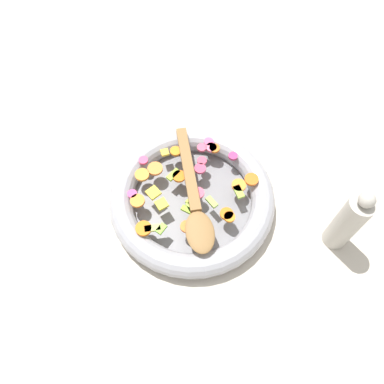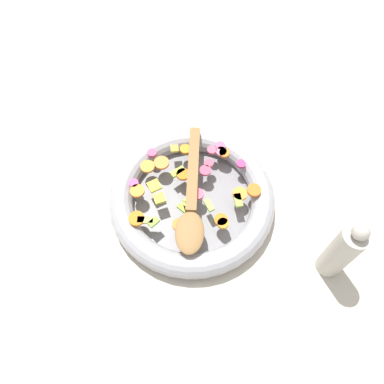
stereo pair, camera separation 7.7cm
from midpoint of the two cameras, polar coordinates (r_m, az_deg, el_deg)
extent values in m
plane|color=beige|center=(0.81, 2.70, -1.95)|extent=(4.00, 4.00, 0.00)
cylinder|color=slate|center=(0.81, 2.72, -1.76)|extent=(0.30, 0.30, 0.01)
torus|color=#9E9EA5|center=(0.79, 2.77, -1.13)|extent=(0.35, 0.35, 0.05)
cylinder|color=orange|center=(0.74, -5.52, -4.33)|extent=(0.04, 0.04, 0.01)
cylinder|color=orange|center=(0.80, -4.07, 3.65)|extent=(0.04, 0.04, 0.01)
cylinder|color=orange|center=(0.73, 0.95, -5.30)|extent=(0.04, 0.04, 0.01)
cylinder|color=orange|center=(0.78, 10.12, -0.54)|extent=(0.04, 0.04, 0.01)
cylinder|color=orange|center=(0.79, 1.39, 2.46)|extent=(0.03, 0.03, 0.01)
cylinder|color=orange|center=(0.74, 7.38, -4.49)|extent=(0.03, 0.03, 0.01)
cylinder|color=orange|center=(0.80, -1.95, 4.23)|extent=(0.03, 0.03, 0.01)
cylinder|color=orange|center=(0.79, 12.21, 0.02)|extent=(0.03, 0.03, 0.01)
cylinder|color=orange|center=(0.82, 7.63, 5.68)|extent=(0.03, 0.03, 0.01)
cylinder|color=orange|center=(0.77, -5.55, -0.09)|extent=(0.03, 0.03, 0.01)
cylinder|color=orange|center=(0.82, 1.60, 6.30)|extent=(0.03, 0.03, 0.01)
cylinder|color=orange|center=(0.74, 7.72, -5.05)|extent=(0.03, 0.03, 0.01)
cube|color=#92B941|center=(0.77, 9.89, -1.52)|extent=(0.02, 0.03, 0.01)
cube|color=#83BF3E|center=(0.74, -2.91, -4.89)|extent=(0.03, 0.02, 0.01)
cube|color=#93BF51|center=(0.76, 5.51, -2.29)|extent=(0.02, 0.03, 0.01)
cube|color=#8AB934|center=(0.75, 1.68, -2.90)|extent=(0.03, 0.03, 0.01)
cube|color=#A0D13A|center=(0.79, 0.58, 2.85)|extent=(0.03, 0.03, 0.01)
cube|color=#B9CB5D|center=(0.74, -4.21, -4.56)|extent=(0.03, 0.02, 0.01)
cube|color=#97B236|center=(0.76, 2.52, -1.49)|extent=(0.03, 0.02, 0.01)
cube|color=#A9CE46|center=(0.75, 2.36, -2.62)|extent=(0.02, 0.03, 0.01)
cylinder|color=#E64570|center=(0.82, -3.43, 5.74)|extent=(0.02, 0.02, 0.01)
cylinder|color=#E5698A|center=(0.83, 7.15, 5.89)|extent=(0.03, 0.03, 0.01)
cylinder|color=#E25273|center=(0.74, 1.94, -4.66)|extent=(0.02, 0.02, 0.01)
cylinder|color=#E15783|center=(0.83, 6.98, 6.78)|extent=(0.03, 0.03, 0.01)
cylinder|color=#CA3471|center=(0.81, 10.16, 4.01)|extent=(0.02, 0.02, 0.01)
cylinder|color=#E2516E|center=(0.77, 3.71, -0.58)|extent=(0.03, 0.03, 0.01)
cylinder|color=#D74F6F|center=(0.83, 5.72, 6.13)|extent=(0.03, 0.03, 0.01)
cylinder|color=#C84365|center=(0.80, 4.80, 3.04)|extent=(0.04, 0.04, 0.01)
cylinder|color=#D8407C|center=(0.78, -6.10, 1.07)|extent=(0.03, 0.03, 0.01)
cylinder|color=#D84360|center=(0.81, 5.32, 4.14)|extent=(0.03, 0.03, 0.01)
cube|color=yellow|center=(0.82, -0.01, 6.39)|extent=(0.02, 0.02, 0.01)
cube|color=yellow|center=(0.76, -2.11, -1.23)|extent=(0.03, 0.03, 0.01)
cube|color=yellow|center=(0.77, -2.97, 0.70)|extent=(0.03, 0.03, 0.01)
cube|color=olive|center=(0.79, 2.97, 3.46)|extent=(0.06, 0.20, 0.01)
ellipsoid|color=olive|center=(0.72, 2.73, -6.48)|extent=(0.07, 0.10, 0.01)
cylinder|color=#B2ADA3|center=(0.75, 24.51, -8.64)|extent=(0.05, 0.05, 0.16)
sphere|color=#B2ADA3|center=(0.67, 27.40, -5.76)|extent=(0.03, 0.03, 0.03)
camera|label=1|loc=(0.04, -87.13, 5.14)|focal=35.00mm
camera|label=2|loc=(0.04, 92.87, -5.14)|focal=35.00mm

